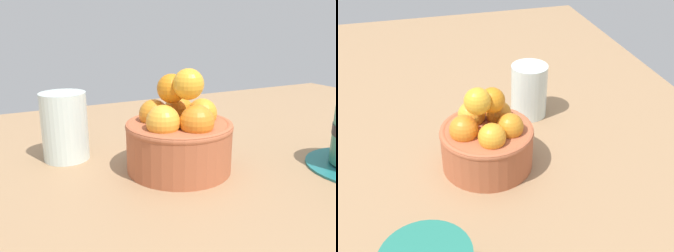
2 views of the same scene
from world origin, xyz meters
The scene contains 3 objects.
ground_plane centered at (0.00, 0.00, -2.35)cm, with size 138.43×82.44×4.71cm, color #997551.
terracotta_bowl centered at (0.01, 0.05, 4.55)cm, with size 13.48×13.48×13.04cm.
water_glass centered at (12.12, -10.20, 4.64)cm, with size 6.18×6.18×9.27cm, color silver.
Camera 1 is at (20.24, 37.33, 18.16)cm, focal length 37.94 mm.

